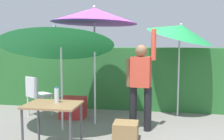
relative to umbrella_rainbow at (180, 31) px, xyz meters
The scene contains 11 objects.
ground_plane 2.62m from the umbrella_rainbow, 138.22° to the right, with size 24.00×24.00×0.00m, color gray.
hedge_row 1.86m from the umbrella_rainbow, 156.97° to the left, with size 8.00×0.70×1.51m, color #2D7033.
umbrella_rainbow is the anchor object (origin of this frame).
umbrella_orange 1.96m from the umbrella_rainbow, 151.77° to the right, with size 1.69×1.69×2.35m.
umbrella_yellow 2.68m from the umbrella_rainbow, 147.81° to the right, with size 2.10×2.06×2.27m.
person_vendor 1.68m from the umbrella_rainbow, 124.06° to the right, with size 0.56×0.26×1.88m.
chair_plastic 3.44m from the umbrella_rainbow, 168.98° to the right, with size 0.61×0.61×0.89m.
cooler_box 2.88m from the umbrella_rainbow, 165.26° to the right, with size 0.54×0.35×0.46m, color red.
crate_cardboard 2.64m from the umbrella_rainbow, 119.29° to the right, with size 0.41×0.37×0.32m, color #9E7A4C.
folding_table 3.33m from the umbrella_rainbow, 130.28° to the right, with size 0.80×0.60×0.73m.
bottle_water 3.18m from the umbrella_rainbow, 130.90° to the right, with size 0.07×0.07×0.24m.
Camera 1 is at (0.90, -4.82, 1.65)m, focal length 42.69 mm.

